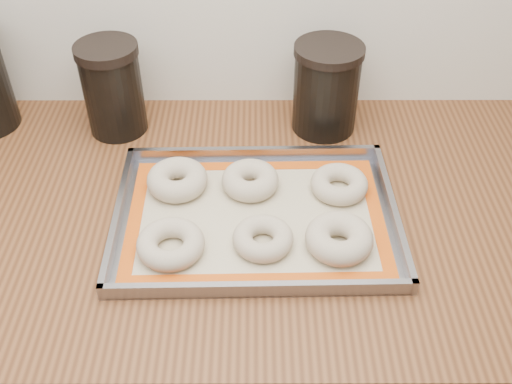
{
  "coord_description": "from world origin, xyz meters",
  "views": [
    {
      "loc": [
        0.18,
        0.92,
        1.59
      ],
      "look_at": [
        0.18,
        1.64,
        0.96
      ],
      "focal_mm": 42.0,
      "sensor_mm": 36.0,
      "label": 1
    }
  ],
  "objects_px": {
    "bagel_front_mid": "(263,238)",
    "bagel_back_left": "(177,180)",
    "canister_mid": "(113,88)",
    "bagel_front_right": "(339,238)",
    "bagel_front_left": "(171,244)",
    "bagel_back_mid": "(250,180)",
    "bagel_back_right": "(339,184)",
    "canister_right": "(326,88)",
    "baking_tray": "(256,216)"
  },
  "relations": [
    {
      "from": "bagel_front_mid",
      "to": "bagel_back_mid",
      "type": "bearing_deg",
      "value": 98.54
    },
    {
      "from": "baking_tray",
      "to": "bagel_front_right",
      "type": "xyz_separation_m",
      "value": [
        0.13,
        -0.07,
        0.02
      ]
    },
    {
      "from": "bagel_front_left",
      "to": "canister_mid",
      "type": "distance_m",
      "value": 0.37
    },
    {
      "from": "bagel_back_mid",
      "to": "bagel_back_right",
      "type": "relative_size",
      "value": 1.0
    },
    {
      "from": "bagel_back_mid",
      "to": "bagel_front_right",
      "type": "bearing_deg",
      "value": -45.51
    },
    {
      "from": "baking_tray",
      "to": "bagel_back_right",
      "type": "relative_size",
      "value": 4.74
    },
    {
      "from": "canister_right",
      "to": "bagel_front_left",
      "type": "bearing_deg",
      "value": -127.59
    },
    {
      "from": "canister_mid",
      "to": "bagel_front_mid",
      "type": "bearing_deg",
      "value": -49.28
    },
    {
      "from": "bagel_front_mid",
      "to": "bagel_back_left",
      "type": "xyz_separation_m",
      "value": [
        -0.15,
        0.14,
        0.0
      ]
    },
    {
      "from": "bagel_front_right",
      "to": "bagel_back_left",
      "type": "distance_m",
      "value": 0.3
    },
    {
      "from": "bagel_front_left",
      "to": "bagel_front_mid",
      "type": "relative_size",
      "value": 1.11
    },
    {
      "from": "bagel_front_right",
      "to": "bagel_front_mid",
      "type": "bearing_deg",
      "value": 178.06
    },
    {
      "from": "bagel_front_right",
      "to": "bagel_back_left",
      "type": "bearing_deg",
      "value": 151.77
    },
    {
      "from": "bagel_back_left",
      "to": "bagel_back_right",
      "type": "distance_m",
      "value": 0.28
    },
    {
      "from": "bagel_back_right",
      "to": "canister_right",
      "type": "height_order",
      "value": "canister_right"
    },
    {
      "from": "bagel_front_right",
      "to": "canister_mid",
      "type": "height_order",
      "value": "canister_mid"
    },
    {
      "from": "bagel_front_mid",
      "to": "bagel_back_mid",
      "type": "height_order",
      "value": "bagel_back_mid"
    },
    {
      "from": "baking_tray",
      "to": "bagel_front_mid",
      "type": "bearing_deg",
      "value": -80.53
    },
    {
      "from": "canister_mid",
      "to": "canister_right",
      "type": "relative_size",
      "value": 1.03
    },
    {
      "from": "bagel_front_left",
      "to": "canister_right",
      "type": "distance_m",
      "value": 0.44
    },
    {
      "from": "bagel_front_right",
      "to": "bagel_back_right",
      "type": "relative_size",
      "value": 1.08
    },
    {
      "from": "bagel_front_mid",
      "to": "bagel_back_right",
      "type": "xyz_separation_m",
      "value": [
        0.13,
        0.13,
        0.0
      ]
    },
    {
      "from": "canister_mid",
      "to": "bagel_front_right",
      "type": "bearing_deg",
      "value": -39.65
    },
    {
      "from": "bagel_front_left",
      "to": "bagel_front_right",
      "type": "relative_size",
      "value": 1.0
    },
    {
      "from": "bagel_back_left",
      "to": "canister_right",
      "type": "height_order",
      "value": "canister_right"
    },
    {
      "from": "bagel_front_left",
      "to": "canister_mid",
      "type": "xyz_separation_m",
      "value": [
        -0.14,
        0.34,
        0.07
      ]
    },
    {
      "from": "bagel_front_left",
      "to": "bagel_back_right",
      "type": "height_order",
      "value": "same"
    },
    {
      "from": "bagel_front_mid",
      "to": "bagel_front_right",
      "type": "relative_size",
      "value": 0.9
    },
    {
      "from": "bagel_back_mid",
      "to": "canister_right",
      "type": "relative_size",
      "value": 0.56
    },
    {
      "from": "bagel_front_left",
      "to": "canister_mid",
      "type": "relative_size",
      "value": 0.59
    },
    {
      "from": "bagel_front_left",
      "to": "bagel_back_right",
      "type": "bearing_deg",
      "value": 27.29
    },
    {
      "from": "bagel_front_right",
      "to": "bagel_back_left",
      "type": "xyz_separation_m",
      "value": [
        -0.26,
        0.14,
        -0.0
      ]
    },
    {
      "from": "bagel_front_mid",
      "to": "bagel_back_mid",
      "type": "xyz_separation_m",
      "value": [
        -0.02,
        0.14,
        0.0
      ]
    },
    {
      "from": "bagel_back_right",
      "to": "bagel_back_mid",
      "type": "bearing_deg",
      "value": 177.12
    },
    {
      "from": "baking_tray",
      "to": "bagel_back_mid",
      "type": "relative_size",
      "value": 4.73
    },
    {
      "from": "bagel_front_right",
      "to": "bagel_front_left",
      "type": "bearing_deg",
      "value": -178.12
    },
    {
      "from": "bagel_back_left",
      "to": "bagel_back_mid",
      "type": "xyz_separation_m",
      "value": [
        0.13,
        -0.0,
        -0.0
      ]
    },
    {
      "from": "bagel_front_mid",
      "to": "canister_right",
      "type": "relative_size",
      "value": 0.54
    },
    {
      "from": "baking_tray",
      "to": "canister_right",
      "type": "xyz_separation_m",
      "value": [
        0.13,
        0.27,
        0.08
      ]
    },
    {
      "from": "bagel_front_left",
      "to": "canister_right",
      "type": "relative_size",
      "value": 0.6
    },
    {
      "from": "bagel_front_right",
      "to": "bagel_back_right",
      "type": "xyz_separation_m",
      "value": [
        0.01,
        0.13,
        -0.0
      ]
    },
    {
      "from": "bagel_front_left",
      "to": "bagel_back_mid",
      "type": "xyz_separation_m",
      "value": [
        0.12,
        0.15,
        0.0
      ]
    },
    {
      "from": "baking_tray",
      "to": "bagel_back_left",
      "type": "xyz_separation_m",
      "value": [
        -0.14,
        0.07,
        0.02
      ]
    },
    {
      "from": "bagel_back_mid",
      "to": "bagel_front_mid",
      "type": "bearing_deg",
      "value": -81.46
    },
    {
      "from": "bagel_front_left",
      "to": "canister_right",
      "type": "xyz_separation_m",
      "value": [
        0.26,
        0.34,
        0.07
      ]
    },
    {
      "from": "baking_tray",
      "to": "bagel_front_mid",
      "type": "height_order",
      "value": "bagel_front_mid"
    },
    {
      "from": "bagel_front_left",
      "to": "bagel_back_left",
      "type": "relative_size",
      "value": 1.01
    },
    {
      "from": "bagel_front_right",
      "to": "canister_mid",
      "type": "xyz_separation_m",
      "value": [
        -0.4,
        0.33,
        0.07
      ]
    },
    {
      "from": "canister_mid",
      "to": "bagel_back_mid",
      "type": "bearing_deg",
      "value": -36.06
    },
    {
      "from": "bagel_back_mid",
      "to": "canister_right",
      "type": "bearing_deg",
      "value": 53.65
    }
  ]
}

